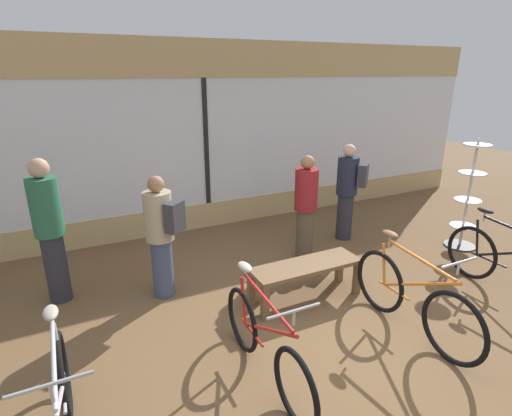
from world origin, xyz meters
name	(u,v)px	position (x,y,z in m)	size (l,w,h in m)	color
ground_plane	(326,338)	(0.00, 0.00, 0.00)	(24.00, 24.00, 0.00)	brown
shop_back_wall	(205,137)	(0.00, 3.65, 1.64)	(12.00, 0.08, 3.20)	tan
bicycle_far_left	(65,414)	(-2.50, -0.28, 0.38)	(0.46, 1.70, 1.03)	black
bicycle_left	(265,345)	(-0.86, -0.22, 0.37)	(0.46, 1.68, 1.01)	black
bicycle_right	(412,299)	(0.88, -0.29, 0.40)	(0.46, 1.74, 1.05)	black
bicycle_far_right	(510,266)	(2.55, -0.27, 0.40)	(0.46, 1.81, 1.05)	black
accessory_rack	(467,204)	(3.36, 0.99, 0.72)	(0.48, 0.48, 1.76)	#333333
display_bench	(306,270)	(0.23, 0.78, 0.39)	(1.40, 0.44, 0.48)	brown
customer_near_rack	(348,190)	(1.88, 2.09, 0.86)	(0.53, 0.55, 1.60)	#2D2D38
customer_by_window	(306,204)	(0.88, 1.81, 0.85)	(0.54, 0.55, 1.57)	brown
customer_mid_floor	(161,234)	(-1.31, 1.64, 0.84)	(0.53, 0.56, 1.56)	#424C6B
customer_near_bench	(49,229)	(-2.51, 2.11, 0.95)	(0.37, 0.37, 1.79)	#2D2D38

